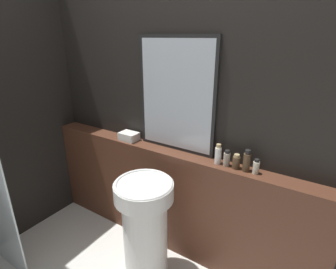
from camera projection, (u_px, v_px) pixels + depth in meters
name	position (u px, v px, depth m)	size (l,w,h in m)	color
wall_back	(175.00, 111.00, 2.12)	(8.00, 0.06, 2.50)	black
vanity_counter	(168.00, 199.00, 2.31)	(2.53, 0.16, 0.94)	#512D1E
pedestal_sink	(145.00, 227.00, 1.97)	(0.43, 0.43, 0.86)	white
mirror	(176.00, 96.00, 2.02)	(0.67, 0.03, 0.89)	black
towel_stack	(129.00, 136.00, 2.34)	(0.16, 0.12, 0.07)	silver
shampoo_bottle	(218.00, 155.00, 1.90)	(0.05, 0.05, 0.15)	white
conditioner_bottle	(227.00, 159.00, 1.87)	(0.05, 0.05, 0.12)	gray
lotion_bottle	(236.00, 162.00, 1.84)	(0.05, 0.05, 0.11)	#4C3823
body_wash_bottle	(247.00, 161.00, 1.79)	(0.05, 0.05, 0.16)	#4C3823
hand_soap_bottle	(256.00, 167.00, 1.77)	(0.04, 0.04, 0.11)	beige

